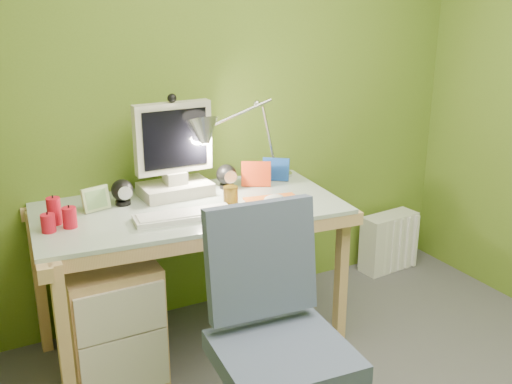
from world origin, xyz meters
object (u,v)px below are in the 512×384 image
desk (192,278)px  radiator (389,242)px  desk_lamp (256,122)px  task_chair (283,353)px  monitor (173,145)px

desk → radiator: size_ratio=3.83×
desk_lamp → task_chair: size_ratio=0.67×
desk → task_chair: bearing=-85.0°
task_chair → radiator: 1.88m
monitor → radiator: bearing=2.2°
monitor → task_chair: 1.20m
task_chair → monitor: bearing=94.5°
radiator → desk_lamp: bearing=179.1°
desk → desk_lamp: 0.85m
monitor → task_chair: size_ratio=0.52×
desk → desk_lamp: (0.45, 0.18, 0.70)m
desk → desk_lamp: desk_lamp is taller
monitor → desk_lamp: (0.45, 0.00, 0.07)m
desk_lamp → radiator: 1.35m
monitor → radiator: monitor is taller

